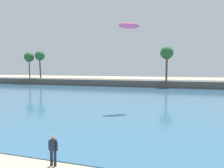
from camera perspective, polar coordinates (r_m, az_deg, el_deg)
name	(u,v)px	position (r m, az deg, el deg)	size (l,w,h in m)	color
sea	(151,89)	(57.69, 9.72, -1.17)	(220.00, 91.92, 0.06)	#33607F
palm_headland	(159,78)	(63.33, 11.47, 1.43)	(104.46, 6.08, 13.35)	#514C47
person_at_waterline	(53,150)	(13.07, -14.40, -15.47)	(0.55, 0.21, 1.67)	#141E33
kite_aloft_low_near_shore	(129,26)	(29.20, 4.20, 14.20)	(2.80, 0.95, 0.39)	#EA5693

